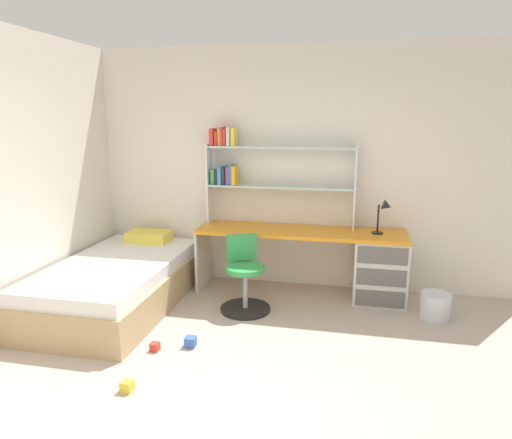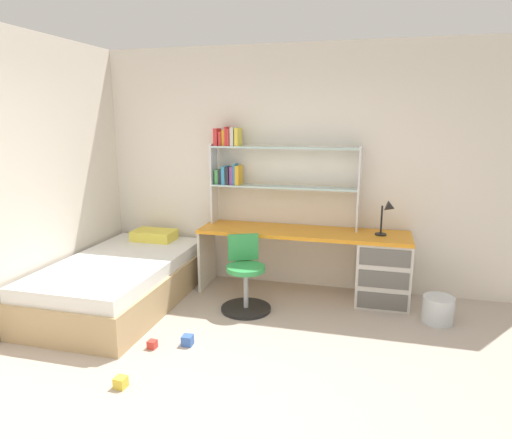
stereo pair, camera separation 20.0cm
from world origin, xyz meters
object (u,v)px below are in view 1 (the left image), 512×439
(swivel_chair, at_px, (245,282))
(waste_bin, at_px, (435,306))
(toy_block_red_0, at_px, (155,347))
(bed_platform, at_px, (118,283))
(toy_block_yellow_2, at_px, (127,386))
(bookshelf_hutch, at_px, (256,167))
(desk_lamp, at_px, (385,211))
(toy_block_blue_1, at_px, (190,342))
(desk, at_px, (357,261))

(swivel_chair, relative_size, waste_bin, 2.59)
(waste_bin, xyz_separation_m, toy_block_red_0, (-2.46, -1.17, -0.10))
(bed_platform, bearing_deg, toy_block_yellow_2, -59.68)
(bed_platform, bearing_deg, waste_bin, 6.28)
(waste_bin, distance_m, toy_block_yellow_2, 2.99)
(bookshelf_hutch, distance_m, desk_lamp, 1.49)
(toy_block_red_0, bearing_deg, toy_block_blue_1, 24.98)
(desk_lamp, bearing_deg, desk, 176.52)
(desk_lamp, xyz_separation_m, toy_block_yellow_2, (-1.90, -2.13, -0.95))
(swivel_chair, distance_m, toy_block_blue_1, 0.95)
(swivel_chair, distance_m, waste_bin, 1.92)
(bookshelf_hutch, height_order, toy_block_yellow_2, bookshelf_hutch)
(bookshelf_hutch, relative_size, toy_block_yellow_2, 20.08)
(toy_block_red_0, bearing_deg, desk, 42.68)
(waste_bin, bearing_deg, bookshelf_hutch, 163.88)
(desk, relative_size, swivel_chair, 3.00)
(desk, relative_size, desk_lamp, 6.02)
(swivel_chair, distance_m, toy_block_yellow_2, 1.69)
(swivel_chair, distance_m, bed_platform, 1.34)
(bookshelf_hutch, distance_m, toy_block_yellow_2, 2.74)
(desk, distance_m, bookshelf_hutch, 1.54)
(toy_block_red_0, bearing_deg, desk_lamp, 38.39)
(bookshelf_hutch, height_order, desk_lamp, bookshelf_hutch)
(bookshelf_hutch, height_order, bed_platform, bookshelf_hutch)
(bookshelf_hutch, relative_size, bed_platform, 0.80)
(toy_block_red_0, relative_size, toy_block_yellow_2, 0.85)
(toy_block_blue_1, bearing_deg, bookshelf_hutch, 81.05)
(bookshelf_hutch, height_order, toy_block_blue_1, bookshelf_hutch)
(bookshelf_hutch, bearing_deg, desk_lamp, -7.55)
(desk, height_order, toy_block_red_0, desk)
(bed_platform, bearing_deg, toy_block_red_0, -46.53)
(desk_lamp, bearing_deg, toy_block_blue_1, -139.76)
(desk_lamp, height_order, toy_block_yellow_2, desk_lamp)
(desk, relative_size, toy_block_red_0, 32.40)
(desk_lamp, height_order, waste_bin, desk_lamp)
(bookshelf_hutch, height_order, swivel_chair, bookshelf_hutch)
(toy_block_yellow_2, bearing_deg, desk, 52.63)
(bookshelf_hutch, xyz_separation_m, waste_bin, (1.93, -0.56, -1.28))
(desk_lamp, height_order, swivel_chair, desk_lamp)
(desk, bearing_deg, toy_block_yellow_2, -127.37)
(desk, distance_m, toy_block_red_0, 2.33)
(desk, distance_m, swivel_chair, 1.27)
(toy_block_blue_1, bearing_deg, desk, 45.30)
(bed_platform, relative_size, toy_block_blue_1, 23.09)
(toy_block_blue_1, bearing_deg, swivel_chair, 72.25)
(toy_block_red_0, height_order, toy_block_yellow_2, toy_block_yellow_2)
(bookshelf_hutch, xyz_separation_m, desk_lamp, (1.42, -0.19, -0.42))
(desk, height_order, toy_block_yellow_2, desk)
(toy_block_blue_1, height_order, toy_block_yellow_2, toy_block_blue_1)
(bookshelf_hutch, distance_m, toy_block_red_0, 2.27)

